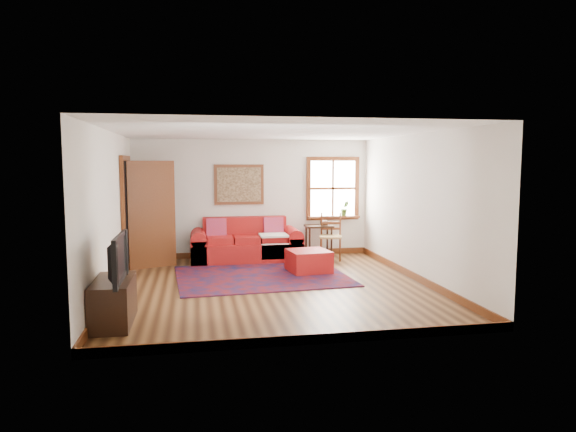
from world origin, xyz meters
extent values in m
plane|color=#3B2110|center=(0.00, 0.00, 0.00)|extent=(5.50, 5.50, 0.00)
cube|color=silver|center=(0.00, 2.75, 1.25)|extent=(5.00, 0.04, 2.50)
cube|color=silver|center=(0.00, -2.75, 1.25)|extent=(5.00, 0.04, 2.50)
cube|color=silver|center=(-2.50, 0.00, 1.25)|extent=(0.04, 5.50, 2.50)
cube|color=silver|center=(2.50, 0.00, 1.25)|extent=(0.04, 5.50, 2.50)
cube|color=white|center=(0.00, 0.00, 2.50)|extent=(5.00, 5.50, 0.04)
cube|color=brown|center=(0.00, 2.73, 0.06)|extent=(5.00, 0.03, 0.12)
cube|color=brown|center=(-2.48, 0.00, 0.06)|extent=(0.03, 5.50, 0.12)
cube|color=brown|center=(2.48, 0.00, 0.06)|extent=(0.03, 5.50, 0.12)
cube|color=white|center=(1.75, 2.73, 1.45)|extent=(1.00, 0.02, 1.20)
cube|color=brown|center=(1.75, 2.72, 2.09)|extent=(1.18, 0.06, 0.09)
cube|color=brown|center=(1.75, 2.72, 0.80)|extent=(1.18, 0.06, 0.09)
cube|color=brown|center=(1.21, 2.72, 1.45)|extent=(0.09, 0.06, 1.20)
cube|color=brown|center=(2.29, 2.72, 1.45)|extent=(0.09, 0.06, 1.20)
cube|color=brown|center=(1.75, 2.72, 1.45)|extent=(1.00, 0.04, 0.05)
cube|color=brown|center=(1.75, 2.65, 0.83)|extent=(1.15, 0.20, 0.04)
imported|color=#386121|center=(2.00, 2.63, 1.01)|extent=(0.18, 0.15, 0.33)
cube|color=black|center=(-2.49, 1.60, 1.02)|extent=(0.02, 0.90, 2.05)
cube|color=brown|center=(-2.46, 1.11, 1.02)|extent=(0.06, 0.09, 2.05)
cube|color=brown|center=(-2.46, 2.10, 1.02)|extent=(0.06, 0.09, 2.05)
cube|color=brown|center=(-2.46, 1.60, 2.09)|extent=(0.06, 1.08, 0.09)
cube|color=brown|center=(-2.04, 1.90, 1.02)|extent=(0.86, 0.35, 2.05)
cube|color=silver|center=(-2.04, 1.90, 1.13)|extent=(0.56, 0.22, 1.33)
cube|color=brown|center=(-0.30, 2.73, 1.55)|extent=(1.05, 0.04, 0.85)
cube|color=tan|center=(-0.30, 2.69, 1.55)|extent=(0.92, 0.03, 0.72)
cube|color=#610D0F|center=(-0.08, 0.75, 0.01)|extent=(3.10, 2.56, 0.02)
cube|color=#A81515|center=(-0.20, 2.26, 0.20)|extent=(2.25, 0.93, 0.39)
cube|color=#A81515|center=(-0.20, 2.59, 0.63)|extent=(1.75, 0.25, 0.49)
cube|color=#A81515|center=(-1.17, 2.26, 0.24)|extent=(0.31, 0.93, 0.49)
cube|color=#A81515|center=(0.76, 2.26, 0.24)|extent=(0.31, 0.93, 0.49)
cube|color=red|center=(-0.80, 2.43, 0.66)|extent=(0.41, 0.20, 0.43)
cube|color=red|center=(0.39, 2.43, 0.66)|extent=(0.41, 0.20, 0.43)
cube|color=silver|center=(0.34, 2.08, 0.54)|extent=(0.57, 0.51, 0.04)
cube|color=#A81515|center=(0.82, 0.96, 0.20)|extent=(0.80, 0.80, 0.41)
cube|color=black|center=(1.36, 2.39, 0.67)|extent=(0.57, 0.43, 0.04)
cylinder|color=black|center=(1.12, 2.22, 0.32)|extent=(0.04, 0.04, 0.65)
cylinder|color=black|center=(1.60, 2.22, 0.32)|extent=(0.04, 0.04, 0.65)
cylinder|color=black|center=(1.12, 2.57, 0.32)|extent=(0.04, 0.04, 0.65)
cylinder|color=black|center=(1.60, 2.57, 0.32)|extent=(0.04, 0.04, 0.65)
cube|color=tan|center=(1.53, 2.06, 0.48)|extent=(0.55, 0.54, 0.04)
cylinder|color=brown|center=(1.30, 1.94, 0.23)|extent=(0.04, 0.04, 0.46)
cylinder|color=brown|center=(1.67, 1.83, 0.23)|extent=(0.04, 0.04, 0.46)
cylinder|color=brown|center=(1.40, 2.29, 0.48)|extent=(0.04, 0.04, 0.97)
cylinder|color=brown|center=(1.77, 2.19, 0.48)|extent=(0.04, 0.04, 0.97)
cube|color=brown|center=(1.58, 2.24, 0.75)|extent=(0.38, 0.13, 0.29)
cube|color=black|center=(-2.25, -1.58, 0.28)|extent=(0.46, 1.03, 0.56)
imported|color=black|center=(-2.23, -1.72, 0.86)|extent=(0.13, 1.02, 0.59)
cylinder|color=silver|center=(-2.20, -1.14, 0.65)|extent=(0.12, 0.12, 0.18)
cylinder|color=#FFA53F|center=(-2.20, -1.14, 0.62)|extent=(0.07, 0.07, 0.12)
camera|label=1|loc=(-1.23, -8.13, 2.02)|focal=32.00mm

